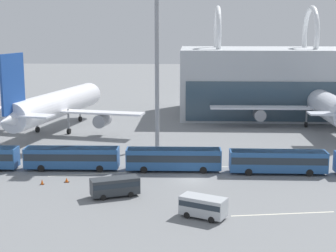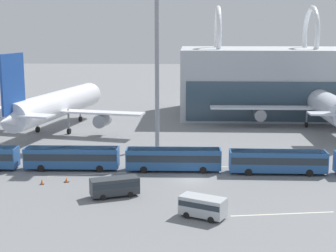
{
  "view_description": "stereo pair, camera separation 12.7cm",
  "coord_description": "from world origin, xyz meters",
  "px_view_note": "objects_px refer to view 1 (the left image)",
  "views": [
    {
      "loc": [
        -0.26,
        -65.53,
        19.88
      ],
      "look_at": [
        -3.91,
        17.13,
        4.0
      ],
      "focal_mm": 55.0,
      "sensor_mm": 36.0,
      "label": 1
    },
    {
      "loc": [
        -0.14,
        -65.53,
        19.88
      ],
      "look_at": [
        -3.91,
        17.13,
        4.0
      ],
      "focal_mm": 55.0,
      "sensor_mm": 36.0,
      "label": 2
    }
  ],
  "objects_px": {
    "shuttle_bus_3": "(174,158)",
    "traffic_cone_1": "(67,180)",
    "service_van_foreground": "(115,186)",
    "service_van_crossing": "(203,205)",
    "airliner_at_gate_near": "(54,105)",
    "shuttle_bus_2": "(72,157)",
    "airliner_at_gate_far": "(322,103)",
    "floodlight_mast": "(157,41)",
    "traffic_cone_0": "(42,182)",
    "shuttle_bus_4": "(278,160)"
  },
  "relations": [
    {
      "from": "airliner_at_gate_near",
      "to": "airliner_at_gate_far",
      "type": "bearing_deg",
      "value": -69.79
    },
    {
      "from": "shuttle_bus_4",
      "to": "floodlight_mast",
      "type": "distance_m",
      "value": 28.14
    },
    {
      "from": "shuttle_bus_2",
      "to": "shuttle_bus_3",
      "type": "xyz_separation_m",
      "value": [
        14.42,
        -0.07,
        0.0
      ]
    },
    {
      "from": "service_van_foreground",
      "to": "service_van_crossing",
      "type": "height_order",
      "value": "service_van_crossing"
    },
    {
      "from": "shuttle_bus_3",
      "to": "traffic_cone_0",
      "type": "distance_m",
      "value": 18.24
    },
    {
      "from": "shuttle_bus_3",
      "to": "traffic_cone_0",
      "type": "bearing_deg",
      "value": -158.11
    },
    {
      "from": "shuttle_bus_2",
      "to": "shuttle_bus_3",
      "type": "bearing_deg",
      "value": -1.52
    },
    {
      "from": "shuttle_bus_4",
      "to": "service_van_foreground",
      "type": "distance_m",
      "value": 23.66
    },
    {
      "from": "shuttle_bus_3",
      "to": "floodlight_mast",
      "type": "distance_m",
      "value": 21.71
    },
    {
      "from": "shuttle_bus_3",
      "to": "service_van_foreground",
      "type": "bearing_deg",
      "value": -121.32
    },
    {
      "from": "floodlight_mast",
      "to": "traffic_cone_1",
      "type": "relative_size",
      "value": 46.96
    },
    {
      "from": "service_van_foreground",
      "to": "airliner_at_gate_near",
      "type": "bearing_deg",
      "value": 92.64
    },
    {
      "from": "shuttle_bus_4",
      "to": "service_van_foreground",
      "type": "relative_size",
      "value": 2.18
    },
    {
      "from": "service_van_foreground",
      "to": "shuttle_bus_3",
      "type": "bearing_deg",
      "value": 38.0
    },
    {
      "from": "shuttle_bus_3",
      "to": "service_van_crossing",
      "type": "relative_size",
      "value": 2.51
    },
    {
      "from": "shuttle_bus_3",
      "to": "traffic_cone_1",
      "type": "distance_m",
      "value": 15.13
    },
    {
      "from": "service_van_crossing",
      "to": "floodlight_mast",
      "type": "bearing_deg",
      "value": -52.02
    },
    {
      "from": "shuttle_bus_2",
      "to": "service_van_crossing",
      "type": "bearing_deg",
      "value": -46.07
    },
    {
      "from": "service_van_crossing",
      "to": "traffic_cone_0",
      "type": "xyz_separation_m",
      "value": [
        -20.46,
        10.85,
        -1.0
      ]
    },
    {
      "from": "airliner_at_gate_far",
      "to": "service_van_foreground",
      "type": "bearing_deg",
      "value": 141.63
    },
    {
      "from": "airliner_at_gate_far",
      "to": "traffic_cone_1",
      "type": "relative_size",
      "value": 70.53
    },
    {
      "from": "shuttle_bus_3",
      "to": "service_van_foreground",
      "type": "height_order",
      "value": "shuttle_bus_3"
    },
    {
      "from": "service_van_crossing",
      "to": "traffic_cone_0",
      "type": "distance_m",
      "value": 23.18
    },
    {
      "from": "shuttle_bus_3",
      "to": "service_van_crossing",
      "type": "height_order",
      "value": "shuttle_bus_3"
    },
    {
      "from": "airliner_at_gate_far",
      "to": "shuttle_bus_3",
      "type": "height_order",
      "value": "airliner_at_gate_far"
    },
    {
      "from": "shuttle_bus_2",
      "to": "service_van_crossing",
      "type": "relative_size",
      "value": 2.51
    },
    {
      "from": "service_van_crossing",
      "to": "floodlight_mast",
      "type": "relative_size",
      "value": 0.18
    },
    {
      "from": "shuttle_bus_3",
      "to": "shuttle_bus_4",
      "type": "distance_m",
      "value": 14.44
    },
    {
      "from": "traffic_cone_0",
      "to": "traffic_cone_1",
      "type": "bearing_deg",
      "value": 20.84
    },
    {
      "from": "shuttle_bus_4",
      "to": "floodlight_mast",
      "type": "relative_size",
      "value": 0.44
    },
    {
      "from": "airliner_at_gate_near",
      "to": "service_van_foreground",
      "type": "relative_size",
      "value": 6.28
    },
    {
      "from": "traffic_cone_1",
      "to": "shuttle_bus_4",
      "type": "bearing_deg",
      "value": 10.79
    },
    {
      "from": "airliner_at_gate_near",
      "to": "service_van_foreground",
      "type": "height_order",
      "value": "airliner_at_gate_near"
    },
    {
      "from": "shuttle_bus_3",
      "to": "airliner_at_gate_far",
      "type": "bearing_deg",
      "value": 48.47
    },
    {
      "from": "airliner_at_gate_near",
      "to": "shuttle_bus_2",
      "type": "bearing_deg",
      "value": -148.85
    },
    {
      "from": "shuttle_bus_4",
      "to": "service_van_crossing",
      "type": "relative_size",
      "value": 2.5
    },
    {
      "from": "shuttle_bus_2",
      "to": "airliner_at_gate_far",
      "type": "bearing_deg",
      "value": 36.93
    },
    {
      "from": "service_van_crossing",
      "to": "traffic_cone_1",
      "type": "relative_size",
      "value": 8.25
    },
    {
      "from": "shuttle_bus_2",
      "to": "shuttle_bus_4",
      "type": "height_order",
      "value": "same"
    },
    {
      "from": "service_van_foreground",
      "to": "traffic_cone_1",
      "type": "xyz_separation_m",
      "value": [
        -7.16,
        5.41,
        -1.06
      ]
    },
    {
      "from": "floodlight_mast",
      "to": "traffic_cone_1",
      "type": "bearing_deg",
      "value": -117.19
    },
    {
      "from": "service_van_crossing",
      "to": "service_van_foreground",
      "type": "bearing_deg",
      "value": -6.42
    },
    {
      "from": "shuttle_bus_2",
      "to": "floodlight_mast",
      "type": "distance_m",
      "value": 24.16
    },
    {
      "from": "airliner_at_gate_far",
      "to": "floodlight_mast",
      "type": "distance_m",
      "value": 39.88
    },
    {
      "from": "shuttle_bus_3",
      "to": "traffic_cone_1",
      "type": "bearing_deg",
      "value": -157.63
    },
    {
      "from": "airliner_at_gate_near",
      "to": "service_van_foreground",
      "type": "distance_m",
      "value": 41.37
    },
    {
      "from": "airliner_at_gate_far",
      "to": "service_van_crossing",
      "type": "relative_size",
      "value": 8.55
    },
    {
      "from": "airliner_at_gate_near",
      "to": "traffic_cone_1",
      "type": "distance_m",
      "value": 33.93
    },
    {
      "from": "floodlight_mast",
      "to": "traffic_cone_0",
      "type": "bearing_deg",
      "value": -121.91
    },
    {
      "from": "shuttle_bus_4",
      "to": "traffic_cone_0",
      "type": "distance_m",
      "value": 31.85
    }
  ]
}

